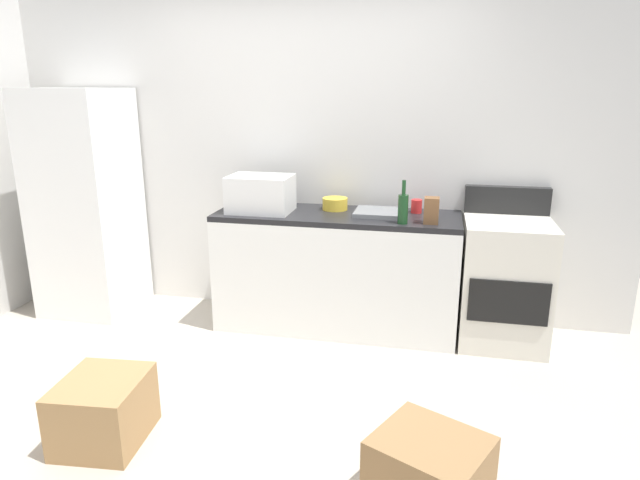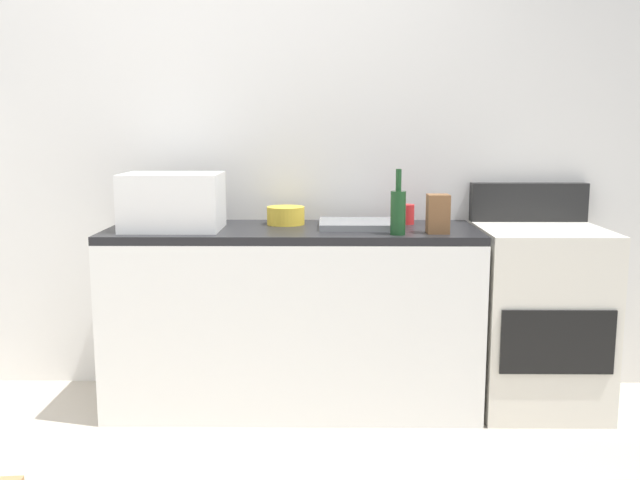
{
  "view_description": "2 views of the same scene",
  "coord_description": "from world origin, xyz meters",
  "views": [
    {
      "loc": [
        1.0,
        -2.69,
        1.81
      ],
      "look_at": [
        0.28,
        0.71,
        0.83
      ],
      "focal_mm": 30.84,
      "sensor_mm": 36.0,
      "label": 1
    },
    {
      "loc": [
        0.47,
        -2.19,
        1.39
      ],
      "look_at": [
        0.44,
        0.55,
        0.95
      ],
      "focal_mm": 39.45,
      "sensor_mm": 36.0,
      "label": 2
    }
  ],
  "objects": [
    {
      "name": "microwave",
      "position": [
        -0.27,
        1.14,
        1.04
      ],
      "size": [
        0.46,
        0.34,
        0.27
      ],
      "primitive_type": "cube",
      "color": "white",
      "rests_on": "kitchen_counter"
    },
    {
      "name": "sink_basin",
      "position": [
        0.61,
        1.23,
        0.92
      ],
      "size": [
        0.36,
        0.32,
        0.03
      ],
      "primitive_type": "cube",
      "color": "slate",
      "rests_on": "kitchen_counter"
    },
    {
      "name": "stove_oven",
      "position": [
        1.52,
        1.21,
        0.47
      ],
      "size": [
        0.6,
        0.61,
        1.1
      ],
      "color": "silver",
      "rests_on": "ground_plane"
    },
    {
      "name": "wall_back",
      "position": [
        0.0,
        1.55,
        1.3
      ],
      "size": [
        5.0,
        0.1,
        2.6
      ],
      "primitive_type": "cube",
      "color": "silver",
      "rests_on": "ground_plane"
    },
    {
      "name": "knife_block",
      "position": [
        0.98,
        1.04,
        0.99
      ],
      "size": [
        0.1,
        0.1,
        0.18
      ],
      "primitive_type": "cube",
      "color": "brown",
      "rests_on": "kitchen_counter"
    },
    {
      "name": "kitchen_counter",
      "position": [
        0.3,
        1.2,
        0.45
      ],
      "size": [
        1.8,
        0.6,
        0.9
      ],
      "color": "white",
      "rests_on": "ground_plane"
    },
    {
      "name": "mixing_bowl",
      "position": [
        0.26,
        1.32,
        0.95
      ],
      "size": [
        0.19,
        0.19,
        0.09
      ],
      "primitive_type": "cylinder",
      "color": "gold",
      "rests_on": "kitchen_counter"
    },
    {
      "name": "wine_bottle",
      "position": [
        0.79,
        0.99,
        1.01
      ],
      "size": [
        0.07,
        0.07,
        0.3
      ],
      "color": "#193F1E",
      "rests_on": "kitchen_counter"
    },
    {
      "name": "coffee_mug",
      "position": [
        0.87,
        1.34,
        0.95
      ],
      "size": [
        0.08,
        0.08,
        0.1
      ],
      "primitive_type": "cylinder",
      "color": "red",
      "rests_on": "kitchen_counter"
    }
  ]
}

